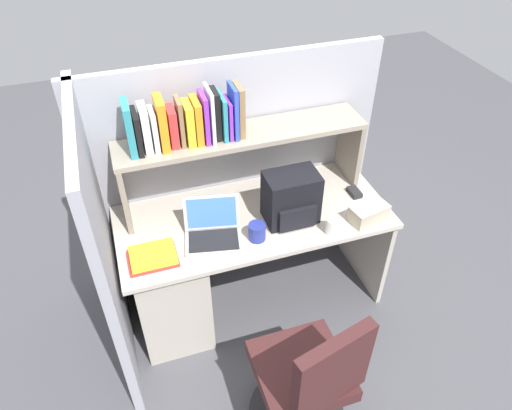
{
  "coord_description": "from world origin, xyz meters",
  "views": [
    {
      "loc": [
        -0.65,
        -2.03,
        2.58
      ],
      "look_at": [
        0.0,
        -0.05,
        0.85
      ],
      "focal_mm": 33.65,
      "sensor_mm": 36.0,
      "label": 1
    }
  ],
  "objects_px": {
    "computer_mouse": "(354,192)",
    "paper_cup": "(332,226)",
    "snack_canister": "(257,232)",
    "office_chair": "(307,385)",
    "laptop": "(213,230)",
    "tissue_box": "(369,213)",
    "backpack": "(291,198)"
  },
  "relations": [
    {
      "from": "computer_mouse",
      "to": "tissue_box",
      "type": "height_order",
      "value": "tissue_box"
    },
    {
      "from": "laptop",
      "to": "computer_mouse",
      "type": "distance_m",
      "value": 0.93
    },
    {
      "from": "paper_cup",
      "to": "office_chair",
      "type": "bearing_deg",
      "value": -121.74
    },
    {
      "from": "computer_mouse",
      "to": "snack_canister",
      "type": "xyz_separation_m",
      "value": [
        -0.7,
        -0.19,
        0.03
      ]
    },
    {
      "from": "computer_mouse",
      "to": "office_chair",
      "type": "relative_size",
      "value": 0.11
    },
    {
      "from": "snack_canister",
      "to": "computer_mouse",
      "type": "bearing_deg",
      "value": 14.92
    },
    {
      "from": "laptop",
      "to": "snack_canister",
      "type": "xyz_separation_m",
      "value": [
        0.23,
        -0.09,
        -0.0
      ]
    },
    {
      "from": "tissue_box",
      "to": "office_chair",
      "type": "xyz_separation_m",
      "value": [
        -0.65,
        -0.68,
        -0.39
      ]
    },
    {
      "from": "computer_mouse",
      "to": "paper_cup",
      "type": "distance_m",
      "value": 0.39
    },
    {
      "from": "office_chair",
      "to": "tissue_box",
      "type": "bearing_deg",
      "value": -147.79
    },
    {
      "from": "laptop",
      "to": "backpack",
      "type": "relative_size",
      "value": 1.17
    },
    {
      "from": "office_chair",
      "to": "computer_mouse",
      "type": "bearing_deg",
      "value": -140.82
    },
    {
      "from": "paper_cup",
      "to": "snack_canister",
      "type": "distance_m",
      "value": 0.42
    },
    {
      "from": "laptop",
      "to": "office_chair",
      "type": "distance_m",
      "value": 0.94
    },
    {
      "from": "snack_canister",
      "to": "backpack",
      "type": "bearing_deg",
      "value": 23.01
    },
    {
      "from": "computer_mouse",
      "to": "snack_canister",
      "type": "bearing_deg",
      "value": -166.76
    },
    {
      "from": "backpack",
      "to": "snack_canister",
      "type": "bearing_deg",
      "value": -156.99
    },
    {
      "from": "laptop",
      "to": "snack_canister",
      "type": "bearing_deg",
      "value": -21.68
    },
    {
      "from": "tissue_box",
      "to": "snack_canister",
      "type": "relative_size",
      "value": 2.2
    },
    {
      "from": "paper_cup",
      "to": "tissue_box",
      "type": "relative_size",
      "value": 0.45
    },
    {
      "from": "laptop",
      "to": "paper_cup",
      "type": "xyz_separation_m",
      "value": [
        0.64,
        -0.18,
        -0.0
      ]
    },
    {
      "from": "computer_mouse",
      "to": "office_chair",
      "type": "bearing_deg",
      "value": -128.33
    },
    {
      "from": "backpack",
      "to": "office_chair",
      "type": "height_order",
      "value": "backpack"
    },
    {
      "from": "laptop",
      "to": "paper_cup",
      "type": "bearing_deg",
      "value": -15.33
    },
    {
      "from": "snack_canister",
      "to": "office_chair",
      "type": "bearing_deg",
      "value": -88.73
    },
    {
      "from": "laptop",
      "to": "paper_cup",
      "type": "distance_m",
      "value": 0.67
    },
    {
      "from": "backpack",
      "to": "computer_mouse",
      "type": "height_order",
      "value": "backpack"
    },
    {
      "from": "laptop",
      "to": "office_chair",
      "type": "height_order",
      "value": "laptop"
    },
    {
      "from": "laptop",
      "to": "office_chair",
      "type": "relative_size",
      "value": 0.38
    },
    {
      "from": "laptop",
      "to": "computer_mouse",
      "type": "height_order",
      "value": "laptop"
    },
    {
      "from": "laptop",
      "to": "computer_mouse",
      "type": "xyz_separation_m",
      "value": [
        0.93,
        0.1,
        -0.03
      ]
    },
    {
      "from": "snack_canister",
      "to": "laptop",
      "type": "bearing_deg",
      "value": 158.32
    }
  ]
}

